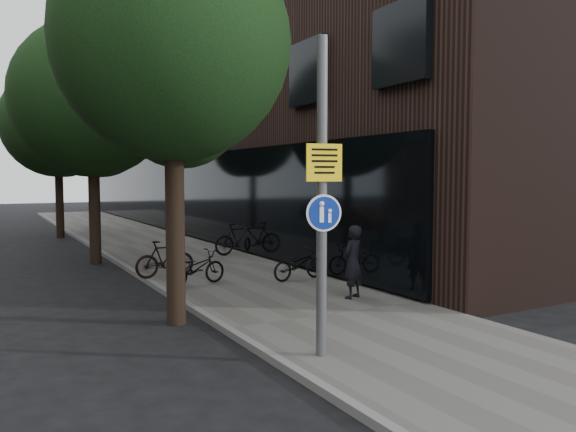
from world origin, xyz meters
TOP-DOWN VIEW (x-y plane):
  - ground at (0.00, 0.00)m, footprint 120.00×120.00m
  - sidewalk at (0.25, 10.00)m, footprint 4.50×60.00m
  - curb_edge at (-2.00, 10.00)m, footprint 0.15×60.00m
  - building_right_dark_brick at (8.50, 22.00)m, footprint 12.00×40.00m
  - street_tree_near at (-2.53, 4.64)m, footprint 4.40×4.40m
  - street_tree_mid at (-2.53, 13.14)m, footprint 5.00×5.00m
  - street_tree_far at (-2.53, 22.14)m, footprint 5.00×5.00m
  - signpost at (-1.37, 1.24)m, footprint 0.54×0.16m
  - pedestrian at (1.37, 4.30)m, footprint 0.70×0.59m
  - parked_bike_facade_near at (1.45, 6.83)m, footprint 1.65×0.75m
  - parked_bike_facade_far at (2.00, 11.98)m, footprint 1.88×0.68m
  - parked_bike_curb_near at (-1.17, 7.40)m, footprint 1.74×0.97m
  - parked_bike_curb_far at (-1.51, 8.91)m, footprint 1.68×0.60m

SIDE VIEW (x-z plane):
  - ground at x=0.00m, z-range 0.00..0.00m
  - sidewalk at x=0.25m, z-range 0.00..0.12m
  - curb_edge at x=-2.00m, z-range 0.00..0.13m
  - parked_bike_facade_near at x=1.45m, z-range 0.12..0.96m
  - parked_bike_curb_near at x=-1.17m, z-range 0.12..0.99m
  - parked_bike_curb_far at x=-1.51m, z-range 0.12..1.11m
  - parked_bike_facade_far at x=2.00m, z-range 0.12..1.22m
  - pedestrian at x=1.37m, z-range 0.12..1.75m
  - signpost at x=-1.37m, z-range 0.14..4.90m
  - street_tree_near at x=-2.53m, z-range 1.36..8.86m
  - street_tree_mid at x=-2.53m, z-range 1.21..9.01m
  - street_tree_far at x=-2.53m, z-range 1.21..9.01m
  - building_right_dark_brick at x=8.50m, z-range 0.00..18.00m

